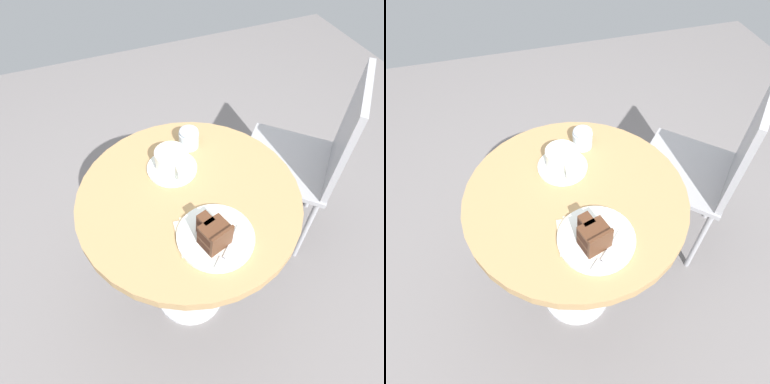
% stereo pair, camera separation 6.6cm
% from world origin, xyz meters
% --- Properties ---
extents(ground_plane, '(4.40, 4.40, 0.01)m').
position_xyz_m(ground_plane, '(0.00, 0.00, -0.01)').
color(ground_plane, slate).
rests_on(ground_plane, ground).
extents(cafe_table, '(0.67, 0.67, 0.71)m').
position_xyz_m(cafe_table, '(0.00, 0.00, 0.58)').
color(cafe_table, '#A37F51').
rests_on(cafe_table, ground).
extents(saucer, '(0.16, 0.16, 0.01)m').
position_xyz_m(saucer, '(-0.12, -0.01, 0.72)').
color(saucer, silver).
rests_on(saucer, cafe_table).
extents(coffee_cup, '(0.13, 0.10, 0.06)m').
position_xyz_m(coffee_cup, '(-0.12, -0.01, 0.75)').
color(coffee_cup, silver).
rests_on(coffee_cup, saucer).
extents(teaspoon, '(0.05, 0.10, 0.00)m').
position_xyz_m(teaspoon, '(-0.16, -0.01, 0.72)').
color(teaspoon, silver).
rests_on(teaspoon, saucer).
extents(cake_plate, '(0.21, 0.21, 0.01)m').
position_xyz_m(cake_plate, '(0.16, 0.01, 0.72)').
color(cake_plate, silver).
rests_on(cake_plate, cafe_table).
extents(cake_slice, '(0.10, 0.08, 0.08)m').
position_xyz_m(cake_slice, '(0.18, -0.00, 0.76)').
color(cake_slice, '#381E14').
rests_on(cake_slice, cake_plate).
extents(fork, '(0.11, 0.12, 0.00)m').
position_xyz_m(fork, '(0.22, 0.02, 0.73)').
color(fork, silver).
rests_on(fork, cake_plate).
extents(napkin, '(0.15, 0.16, 0.00)m').
position_xyz_m(napkin, '(0.14, -0.02, 0.71)').
color(napkin, beige).
rests_on(napkin, cafe_table).
extents(cafe_chair, '(0.54, 0.54, 0.86)m').
position_xyz_m(cafe_chair, '(-0.16, 0.60, 0.51)').
color(cafe_chair, '#9E9EA3').
rests_on(cafe_chair, ground).
extents(sugar_pot, '(0.07, 0.07, 0.07)m').
position_xyz_m(sugar_pot, '(-0.20, 0.08, 0.75)').
color(sugar_pot, silver).
rests_on(sugar_pot, cafe_table).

